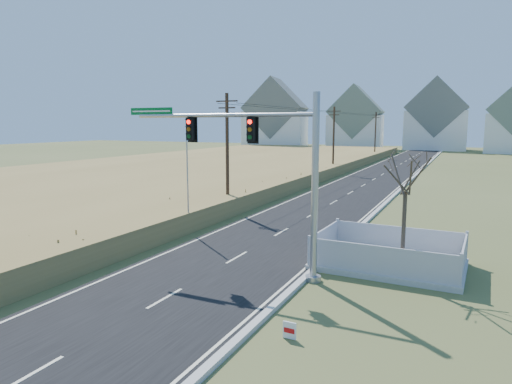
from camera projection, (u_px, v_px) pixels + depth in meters
name	position (u px, v px, depth m)	size (l,w,h in m)	color
ground	(193.00, 283.00, 19.32)	(260.00, 260.00, 0.00)	#4F5629
road	(387.00, 172.00, 64.11)	(8.00, 180.00, 0.06)	black
curb	(419.00, 173.00, 62.37)	(0.30, 180.00, 0.18)	#B2AFA8
reed_marsh	(204.00, 167.00, 65.12)	(38.00, 110.00, 1.30)	#9E8547
utility_pole_near	(227.00, 151.00, 34.79)	(1.80, 0.26, 9.00)	#422D1E
utility_pole_mid	(334.00, 139.00, 61.67)	(1.80, 0.26, 9.00)	#422D1E
utility_pole_far	(375.00, 134.00, 88.55)	(1.80, 0.26, 9.00)	#422D1E
condo_nw	(275.00, 120.00, 123.69)	(17.69, 13.38, 19.05)	white
condo_nnw	(355.00, 123.00, 122.60)	(14.93, 11.17, 17.03)	white
condo_n	(436.00, 120.00, 117.70)	(15.27, 10.20, 18.54)	white
traffic_signal_mast	(273.00, 167.00, 19.77)	(10.05, 0.69, 8.00)	#9EA0A5
fence_enclosure	(389.00, 261.00, 21.51)	(6.85, 4.80, 1.53)	#B7B5AD
open_sign	(289.00, 330.00, 14.29)	(0.44, 0.08, 0.55)	white
flagpole	(188.00, 187.00, 27.79)	(0.33, 0.33, 7.24)	#B7B5AD
bare_tree	(406.00, 171.00, 19.10)	(2.22, 2.22, 5.89)	#4C3F33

